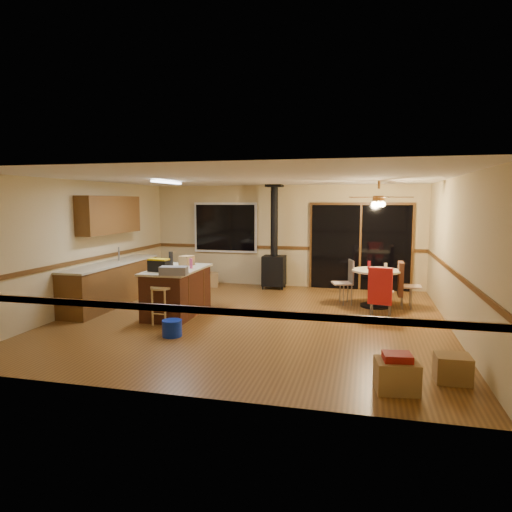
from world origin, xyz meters
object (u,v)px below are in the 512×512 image
(box_corner_a, at_px, (397,376))
(toolbox_black, at_px, (159,266))
(toolbox_grey, at_px, (174,271))
(chair_left, at_px, (347,277))
(bar_stool, at_px, (162,306))
(chair_near, at_px, (380,286))
(dining_table, at_px, (376,281))
(box_under_window, at_px, (209,280))
(wood_stove, at_px, (274,260))
(blue_bucket, at_px, (172,328))
(chair_right, at_px, (402,279))
(box_corner_b, at_px, (453,368))
(kitchen_island, at_px, (177,291))

(box_corner_a, bearing_deg, toolbox_black, 150.00)
(toolbox_grey, height_order, chair_left, toolbox_grey)
(chair_left, bearing_deg, box_corner_a, -80.36)
(bar_stool, distance_m, chair_near, 4.07)
(toolbox_black, distance_m, dining_table, 4.43)
(toolbox_black, xyz_separation_m, box_under_window, (-0.19, 3.31, -0.82))
(wood_stove, height_order, toolbox_black, wood_stove)
(wood_stove, distance_m, box_corner_a, 6.42)
(chair_near, bearing_deg, dining_table, 94.08)
(blue_bucket, bearing_deg, toolbox_black, 124.84)
(bar_stool, distance_m, box_corner_a, 4.38)
(chair_right, xyz_separation_m, box_corner_b, (0.32, -3.96, -0.43))
(dining_table, bearing_deg, kitchen_island, -157.30)
(blue_bucket, bearing_deg, chair_left, 49.32)
(chair_near, xyz_separation_m, box_corner_a, (0.10, -3.48, -0.42))
(toolbox_grey, distance_m, dining_table, 4.21)
(chair_left, relative_size, box_corner_b, 1.25)
(dining_table, distance_m, box_corner_a, 4.37)
(toolbox_black, distance_m, box_corner_b, 5.21)
(toolbox_grey, xyz_separation_m, toolbox_black, (-0.43, 0.30, 0.03))
(kitchen_island, xyz_separation_m, box_corner_b, (4.60, -2.34, -0.29))
(toolbox_grey, xyz_separation_m, bar_stool, (-0.22, -0.05, -0.63))
(wood_stove, relative_size, chair_near, 3.60)
(box_corner_a, xyz_separation_m, box_corner_b, (0.68, 0.44, -0.01))
(wood_stove, distance_m, dining_table, 2.87)
(toolbox_grey, relative_size, toolbox_black, 1.26)
(blue_bucket, distance_m, box_under_window, 4.37)
(wood_stove, bearing_deg, box_corner_b, -58.52)
(chair_left, height_order, box_corner_b, chair_left)
(bar_stool, bearing_deg, toolbox_black, 120.14)
(bar_stool, xyz_separation_m, box_under_window, (-0.40, 3.66, -0.17))
(wood_stove, distance_m, toolbox_black, 3.78)
(kitchen_island, relative_size, wood_stove, 0.67)
(box_corner_a, bearing_deg, bar_stool, 152.65)
(toolbox_grey, relative_size, dining_table, 0.48)
(kitchen_island, bearing_deg, dining_table, 22.70)
(chair_left, bearing_deg, bar_stool, -141.66)
(toolbox_black, bearing_deg, bar_stool, -59.86)
(chair_near, bearing_deg, box_corner_a, -88.35)
(chair_right, bearing_deg, wood_stove, 154.38)
(bar_stool, height_order, box_corner_a, bar_stool)
(toolbox_grey, height_order, bar_stool, toolbox_grey)
(box_under_window, bearing_deg, box_corner_b, -46.49)
(chair_left, bearing_deg, wood_stove, 144.04)
(toolbox_black, relative_size, box_corner_a, 0.79)
(bar_stool, bearing_deg, box_corner_a, -27.35)
(wood_stove, xyz_separation_m, box_corner_b, (3.30, -5.39, -0.56))
(wood_stove, height_order, dining_table, wood_stove)
(toolbox_black, bearing_deg, toolbox_grey, -35.03)
(toolbox_black, bearing_deg, chair_near, 15.59)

